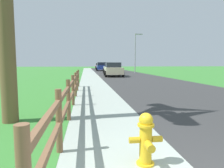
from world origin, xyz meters
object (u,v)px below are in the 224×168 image
at_px(parked_car_silver, 110,68).
at_px(parked_car_blue, 102,67).
at_px(fire_hydrant, 146,138).
at_px(parked_car_red, 99,66).
at_px(parked_suv_beige, 113,69).
at_px(street_lamp, 136,49).

bearing_deg(parked_car_silver, parked_car_blue, 93.22).
relative_size(fire_hydrant, parked_car_red, 0.18).
xyz_separation_m(parked_car_silver, parked_car_blue, (-0.52, 9.34, 0.03)).
relative_size(fire_hydrant, parked_suv_beige, 0.17).
relative_size(fire_hydrant, parked_car_silver, 0.17).
height_order(parked_suv_beige, street_lamp, street_lamp).
xyz_separation_m(fire_hydrant, parked_car_silver, (2.85, 28.10, 0.36)).
relative_size(parked_car_red, street_lamp, 0.75).
height_order(fire_hydrant, parked_car_red, parked_car_red).
xyz_separation_m(fire_hydrant, parked_suv_beige, (2.31, 20.48, 0.39)).
bearing_deg(parked_car_red, parked_car_blue, -91.40).
distance_m(parked_car_blue, parked_car_red, 10.30).
bearing_deg(parked_car_blue, street_lamp, -66.08).
bearing_deg(fire_hydrant, parked_car_red, 86.92).
relative_size(parked_car_silver, street_lamp, 0.78).
relative_size(parked_car_blue, parked_car_red, 1.09).
bearing_deg(parked_car_silver, street_lamp, -8.19).
bearing_deg(parked_suv_beige, parked_car_blue, 89.95).
height_order(parked_suv_beige, parked_car_red, parked_suv_beige).
relative_size(fire_hydrant, parked_car_blue, 0.16).
distance_m(fire_hydrant, parked_car_red, 47.81).
distance_m(parked_car_silver, parked_car_blue, 9.36).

